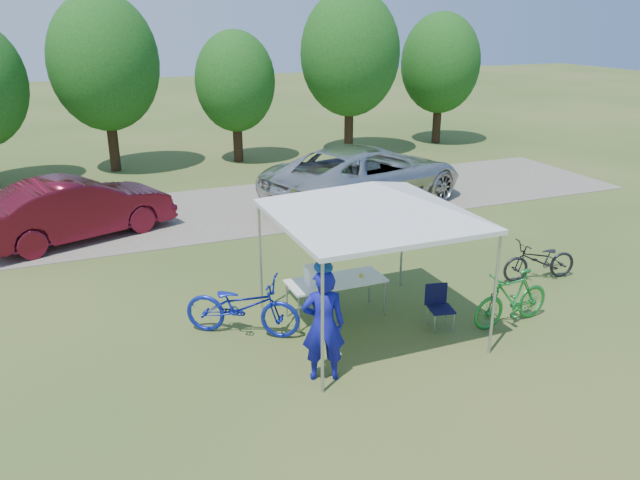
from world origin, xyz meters
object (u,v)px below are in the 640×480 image
object	(u,v)px
bike_dark	(540,260)
sedan	(77,208)
cooler	(318,274)
cyclist	(323,325)
bike_green	(512,298)
bike_blue	(242,306)
folding_table	(336,282)
minivan	(366,175)
folding_chair	(439,303)

from	to	relation	value
bike_dark	sedan	world-z (taller)	sedan
bike_dark	sedan	size ratio (longest dim) A/B	0.36
cooler	cyclist	size ratio (longest dim) A/B	0.25
cyclist	bike_dark	distance (m)	5.97
cooler	bike_green	size ratio (longest dim) A/B	0.27
bike_dark	bike_blue	bearing A→B (deg)	-82.73
folding_table	minivan	bearing A→B (deg)	59.42
folding_table	folding_chair	size ratio (longest dim) A/B	2.26
folding_chair	minivan	world-z (taller)	minivan
cyclist	bike_blue	xyz separation A→B (m)	(-0.76, 1.83, -0.37)
bike_blue	minivan	distance (m)	8.38
folding_chair	bike_blue	xyz separation A→B (m)	(-3.32, 1.06, 0.07)
folding_table	sedan	size ratio (longest dim) A/B	0.39
bike_green	bike_blue	bearing A→B (deg)	-112.79
sedan	bike_dark	bearing A→B (deg)	-146.45
folding_table	bike_blue	distance (m)	1.78
folding_chair	bike_blue	size ratio (longest dim) A/B	0.39
folding_table	bike_green	xyz separation A→B (m)	(2.81, -1.47, -0.19)
bike_blue	folding_table	bearing A→B (deg)	-57.51
cooler	folding_chair	bearing A→B (deg)	-29.14
cooler	bike_blue	world-z (taller)	bike_blue
folding_table	cooler	xyz separation A→B (m)	(-0.36, 0.00, 0.21)
cooler	minivan	size ratio (longest dim) A/B	0.07
bike_blue	minivan	xyz separation A→B (m)	(5.50, 6.31, 0.36)
cooler	bike_dark	size ratio (longest dim) A/B	0.27
bike_green	sedan	world-z (taller)	sedan
bike_green	cyclist	bearing A→B (deg)	-89.60
folding_table	cyclist	distance (m)	2.11
cyclist	bike_blue	bearing A→B (deg)	-49.98
cyclist	bike_green	world-z (taller)	cyclist
cyclist	bike_green	distance (m)	3.86
folding_chair	sedan	bearing A→B (deg)	139.61
sedan	cooler	bearing A→B (deg)	-169.36
bike_blue	cyclist	bearing A→B (deg)	-124.99
bike_dark	minivan	world-z (taller)	minivan
cyclist	sedan	world-z (taller)	cyclist
bike_dark	cooler	bearing A→B (deg)	-82.90
folding_chair	minivan	size ratio (longest dim) A/B	0.13
cooler	cyclist	bearing A→B (deg)	-109.86
cyclist	bike_dark	bearing A→B (deg)	-145.23
cooler	minivan	xyz separation A→B (m)	(4.08, 6.31, -0.01)
folding_table	cooler	bearing A→B (deg)	180.00
minivan	sedan	bearing A→B (deg)	70.46
minivan	bike_blue	bearing A→B (deg)	120.07
cyclist	sedan	xyz separation A→B (m)	(-3.18, 8.24, -0.12)
folding_table	bike_dark	distance (m)	4.67
folding_chair	cooler	xyz separation A→B (m)	(-1.90, 1.06, 0.44)
folding_chair	cyclist	size ratio (longest dim) A/B	0.44
cooler	bike_green	xyz separation A→B (m)	(3.16, -1.47, -0.40)
folding_chair	cooler	distance (m)	2.21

